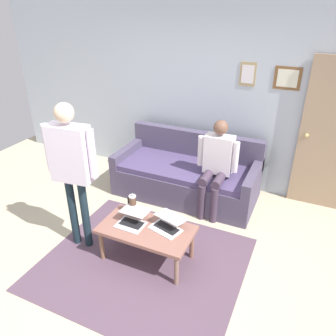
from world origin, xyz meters
name	(u,v)px	position (x,y,z in m)	size (l,w,h in m)	color
ground_plane	(133,261)	(0.00, 0.00, 0.00)	(7.68, 7.68, 0.00)	#BCB091
area_rug	(143,263)	(-0.12, -0.02, 0.00)	(2.16, 1.86, 0.01)	#584152
back_wall	(204,96)	(0.00, -2.20, 1.35)	(7.04, 0.11, 2.70)	#ABB5C3
interior_door	(332,138)	(-1.81, -2.11, 1.02)	(0.82, 0.09, 2.05)	#9E8265
couch	(187,176)	(-0.01, -1.60, 0.30)	(2.04, 0.92, 0.88)	#4C445C
coffee_table	(146,232)	(-0.12, -0.12, 0.37)	(1.02, 0.55, 0.42)	#8B5B4E
laptop_left	(167,225)	(-0.32, -0.22, 0.46)	(0.41, 0.38, 0.13)	silver
laptop_center	(132,220)	(0.06, -0.13, 0.47)	(0.31, 0.35, 0.13)	silver
french_press	(133,204)	(0.15, -0.31, 0.54)	(0.10, 0.08, 0.27)	#4C3323
person_standing	(71,160)	(0.70, -0.02, 1.12)	(0.61, 0.25, 1.74)	#172730
person_seated	(216,162)	(-0.50, -1.38, 0.73)	(0.55, 0.51, 1.28)	#423344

